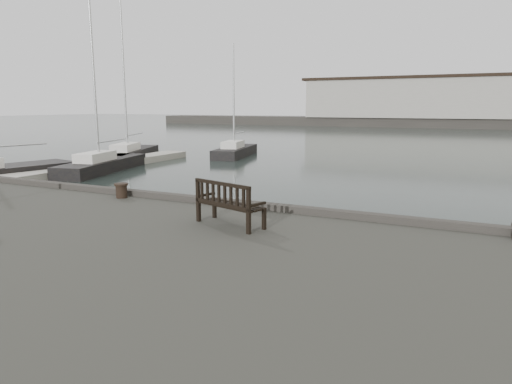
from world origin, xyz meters
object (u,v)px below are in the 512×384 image
Objects in this scene: bollard_left at (121,191)px; yacht_b at (130,156)px; bench at (229,212)px; yacht_c at (103,168)px; yacht_d at (235,153)px.

bollard_left is 0.03× the size of yacht_b.
bench is 22.63m from yacht_c.
bench is 29.53m from yacht_b.
bench is 0.16× the size of yacht_c.
yacht_b is 9.12m from yacht_d.
bollard_left is 0.04× the size of yacht_c.
bench is at bearing -74.39° from yacht_d.
bench is 30.21m from yacht_d.
yacht_c is at bearing -117.95° from yacht_d.
yacht_c is at bearing 135.77° from bollard_left.
bollard_left is at bearing -58.31° from yacht_c.
yacht_d is (-14.06, 26.69, -1.66)m from bench.
bench is 0.15× the size of yacht_b.
bench is at bearing -67.00° from yacht_b.
yacht_c is (-12.93, 12.59, -1.54)m from bollard_left.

